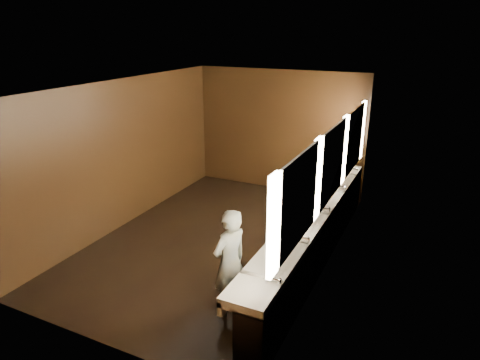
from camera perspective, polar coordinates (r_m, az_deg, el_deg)
floor at (r=7.91m, az=-2.91°, el=-8.02°), size 6.00×6.00×0.00m
ceiling at (r=7.05m, az=-3.31°, el=12.53°), size 4.00×6.00×0.02m
wall_back at (r=10.00m, az=5.18°, el=6.49°), size 4.00×0.02×2.80m
wall_front at (r=5.14m, az=-19.42°, el=-7.87°), size 4.00×0.02×2.80m
wall_left at (r=8.47m, az=-15.10°, el=3.43°), size 0.02×6.00×2.80m
wall_right at (r=6.69m, az=12.14°, el=-0.68°), size 0.02×6.00×2.80m
sink_counter at (r=7.09m, az=9.99°, el=-7.29°), size 0.55×5.40×1.01m
mirror_band at (r=6.58m, az=12.20°, el=2.21°), size 0.06×5.03×1.15m
person at (r=5.73m, az=-1.37°, el=-10.99°), size 0.53×0.64×1.51m
trash_bin at (r=6.92m, az=7.19°, el=-10.10°), size 0.41×0.41×0.51m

